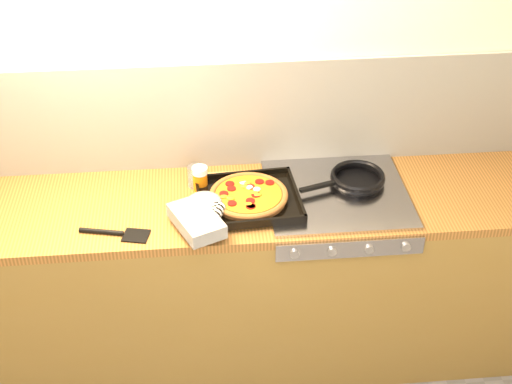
{
  "coord_description": "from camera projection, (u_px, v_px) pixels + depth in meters",
  "views": [
    {
      "loc": [
        -0.13,
        -1.36,
        2.65
      ],
      "look_at": [
        0.1,
        1.08,
        0.95
      ],
      "focal_mm": 50.0,
      "sensor_mm": 36.0,
      "label": 1
    }
  ],
  "objects": [
    {
      "name": "room_shell",
      "position": [
        227.0,
        116.0,
        3.12
      ],
      "size": [
        3.2,
        3.2,
        3.2
      ],
      "color": "white",
      "rests_on": "ground"
    },
    {
      "name": "tomato_can",
      "position": [
        196.0,
        176.0,
        3.09
      ],
      "size": [
        0.08,
        0.08,
        0.1
      ],
      "color": "maroon",
      "rests_on": "counter_run"
    },
    {
      "name": "pizza_on_tray",
      "position": [
        234.0,
        202.0,
        2.94
      ],
      "size": [
        0.56,
        0.51,
        0.07
      ],
      "color": "black",
      "rests_on": "stovetop"
    },
    {
      "name": "black_spatula",
      "position": [
        116.0,
        233.0,
        2.83
      ],
      "size": [
        0.29,
        0.11,
        0.02
      ],
      "color": "black",
      "rests_on": "counter_run"
    },
    {
      "name": "counter_run",
      "position": [
        234.0,
        280.0,
        3.28
      ],
      "size": [
        3.2,
        0.62,
        0.9
      ],
      "color": "brown",
      "rests_on": "ground"
    },
    {
      "name": "frying_pan",
      "position": [
        356.0,
        179.0,
        3.09
      ],
      "size": [
        0.42,
        0.3,
        0.04
      ],
      "color": "black",
      "rests_on": "stovetop"
    },
    {
      "name": "stovetop",
      "position": [
        337.0,
        194.0,
        3.06
      ],
      "size": [
        0.6,
        0.56,
        0.02
      ],
      "primitive_type": "cube",
      "color": "#A09FA5",
      "rests_on": "counter_run"
    },
    {
      "name": "juice_glass",
      "position": [
        200.0,
        178.0,
        3.06
      ],
      "size": [
        0.08,
        0.08,
        0.11
      ],
      "color": "orange",
      "rests_on": "counter_run"
    },
    {
      "name": "wooden_spoon",
      "position": [
        247.0,
        172.0,
        3.18
      ],
      "size": [
        0.3,
        0.04,
        0.02
      ],
      "color": "#B0824A",
      "rests_on": "counter_run"
    }
  ]
}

